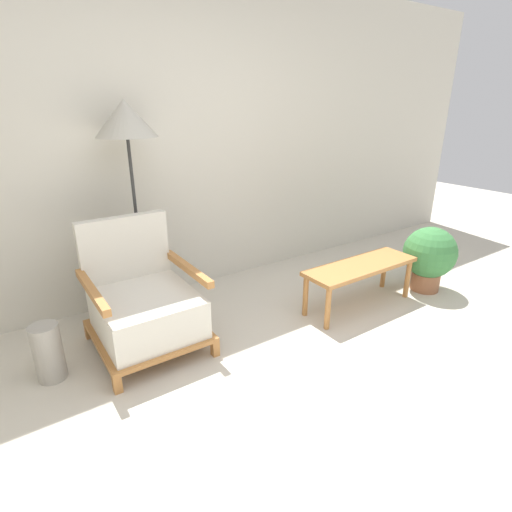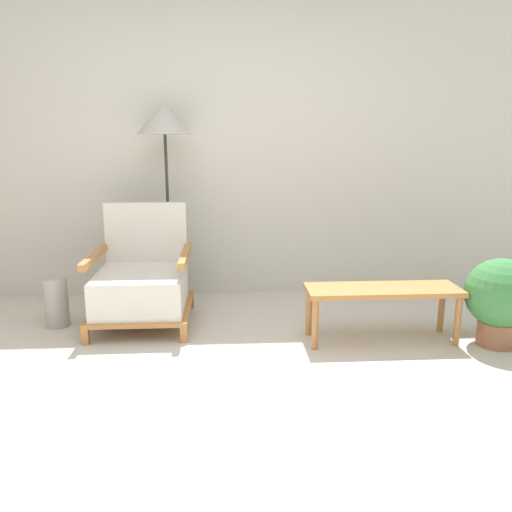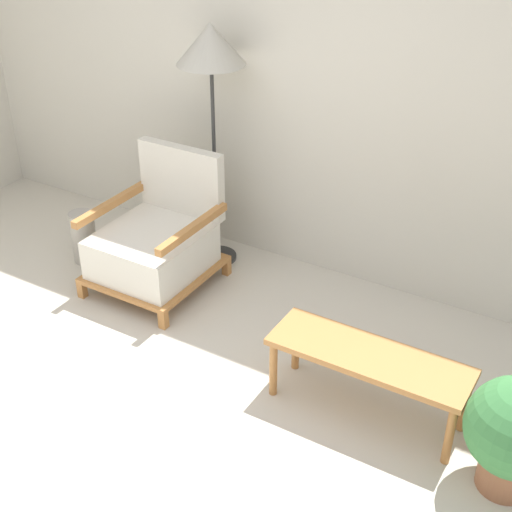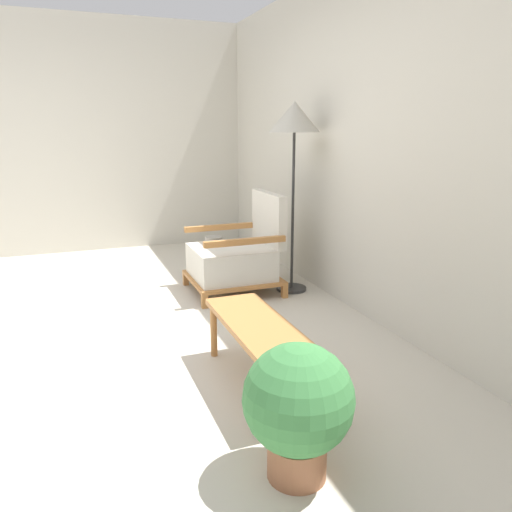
% 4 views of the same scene
% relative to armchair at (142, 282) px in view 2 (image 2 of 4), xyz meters
% --- Properties ---
extents(ground_plane, '(14.00, 14.00, 0.00)m').
position_rel_armchair_xyz_m(ground_plane, '(0.61, -1.42, -0.32)').
color(ground_plane, beige).
extents(wall_back, '(8.00, 0.06, 2.70)m').
position_rel_armchair_xyz_m(wall_back, '(0.61, 0.78, 1.03)').
color(wall_back, beige).
rests_on(wall_back, ground_plane).
extents(armchair, '(0.73, 0.78, 0.89)m').
position_rel_armchair_xyz_m(armchair, '(0.00, 0.00, 0.00)').
color(armchair, '#B2753D').
rests_on(armchair, ground_plane).
extents(floor_lamp, '(0.44, 0.44, 1.68)m').
position_rel_armchair_xyz_m(floor_lamp, '(0.16, 0.48, 1.16)').
color(floor_lamp, '#2D2D2D').
rests_on(floor_lamp, ground_plane).
extents(coffee_table, '(1.06, 0.34, 0.39)m').
position_rel_armchair_xyz_m(coffee_table, '(1.72, -0.45, 0.01)').
color(coffee_table, '#B2753D').
rests_on(coffee_table, ground_plane).
extents(vase, '(0.18, 0.18, 0.38)m').
position_rel_armchair_xyz_m(vase, '(-0.64, -0.03, -0.13)').
color(vase, '#9E998E').
rests_on(vase, ground_plane).
extents(potted_plant, '(0.47, 0.47, 0.61)m').
position_rel_armchair_xyz_m(potted_plant, '(2.49, -0.59, 0.02)').
color(potted_plant, '#935B3D').
rests_on(potted_plant, ground_plane).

